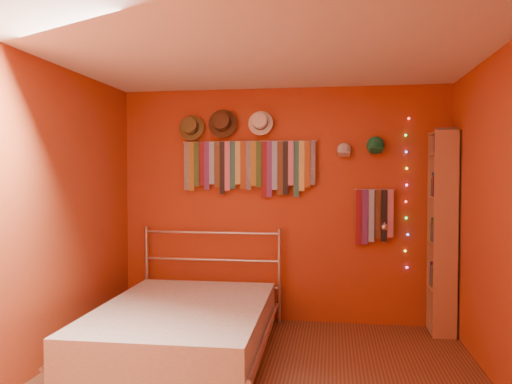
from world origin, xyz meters
The scene contains 14 objects.
back_wall centered at (0.00, 1.75, 1.25)m, with size 3.50×0.02×2.50m, color #A5361A.
left_wall centered at (-1.75, 0.00, 1.25)m, with size 0.02×3.50×2.50m, color #A5361A.
ceiling centered at (0.00, 0.00, 2.50)m, with size 3.50×3.50×0.02m, color white.
tie_rack centered at (-0.35, 1.69, 1.68)m, with size 1.45×0.03×0.60m.
small_tie_rack centered at (0.97, 1.68, 1.16)m, with size 0.40×0.03×0.59m.
fedora_olive centered at (-0.98, 1.65, 2.09)m, with size 0.28×0.15×0.28m.
fedora_brown centered at (-0.63, 1.65, 2.14)m, with size 0.32×0.17×0.31m.
fedora_white centered at (-0.22, 1.66, 2.13)m, with size 0.27×0.14×0.26m.
cap_white centered at (0.66, 1.70, 1.83)m, with size 0.16×0.20×0.16m.
cap_green centered at (0.98, 1.70, 1.88)m, with size 0.18×0.23×0.18m.
fairy_lights centered at (1.29, 1.71, 1.38)m, with size 0.06×0.02×1.55m.
reading_lamp centered at (1.06, 1.53, 1.05)m, with size 0.07×0.29×0.09m.
bookshelf centered at (1.66, 1.53, 1.02)m, with size 0.25×0.34×2.00m.
bed centered at (-0.75, 0.60, 0.23)m, with size 1.55×2.09×1.00m.
Camera 1 is at (0.55, -3.58, 1.58)m, focal length 35.00 mm.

